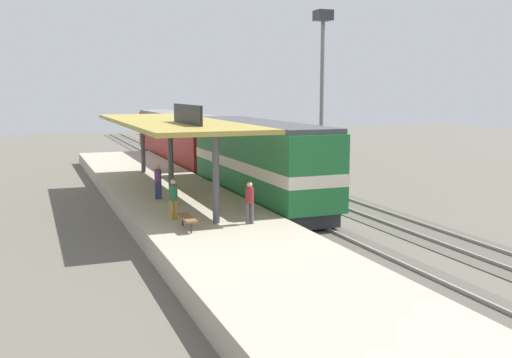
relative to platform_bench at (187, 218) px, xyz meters
The scene contains 12 objects.
ground_plane 11.86m from the platform_bench, 47.22° to the left, with size 120.00×120.00×0.00m, color #5B564C.
track_near 10.61m from the platform_bench, 55.24° to the left, with size 3.20×110.00×0.16m.
track_far 13.74m from the platform_bench, 39.21° to the left, with size 3.20×110.00×0.16m.
platform 8.80m from the platform_bench, 80.80° to the left, with size 6.00×44.00×0.90m, color #A89E89.
station_canopy 9.24m from the platform_bench, 80.70° to the left, with size 5.20×18.00×4.70m.
platform_bench is the anchor object (origin of this frame).
locomotive 9.80m from the platform_bench, 52.00° to the left, with size 2.93×14.43×4.44m.
passenger_carriage_single 26.39m from the platform_bench, 76.85° to the left, with size 2.90×20.00×4.24m.
light_mast 21.82m from the platform_bench, 48.07° to the left, with size 1.10×1.10×11.70m.
person_waiting 2.67m from the platform_bench, ahead, with size 0.34×0.34×1.71m.
person_walking 1.94m from the platform_bench, 92.14° to the left, with size 0.34×0.34×1.71m.
person_boarding 6.84m from the platform_bench, 87.34° to the left, with size 0.34×0.34×1.71m.
Camera 1 is at (-11.54, -30.35, 6.24)m, focal length 41.20 mm.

